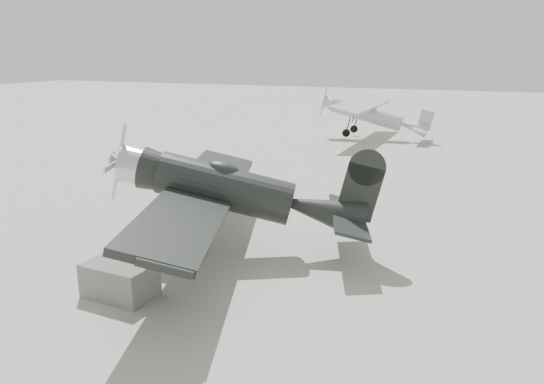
{
  "coord_description": "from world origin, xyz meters",
  "views": [
    {
      "loc": [
        8.62,
        -12.11,
        6.13
      ],
      "look_at": [
        1.93,
        3.97,
        1.5
      ],
      "focal_mm": 35.0,
      "sensor_mm": 36.0,
      "label": 1
    }
  ],
  "objects": [
    {
      "name": "highwing_monoplane",
      "position": [
        0.51,
        25.76,
        1.98
      ],
      "size": [
        7.91,
        11.06,
        3.16
      ],
      "rotation": [
        0.0,
        0.23,
        -0.01
      ],
      "color": "#ACAFB1",
      "rests_on": "ground"
    },
    {
      "name": "equipment_block",
      "position": [
        0.17,
        -2.0,
        0.45
      ],
      "size": [
        1.86,
        1.24,
        0.89
      ],
      "primitive_type": "cube",
      "rotation": [
        0.0,
        0.0,
        -0.07
      ],
      "color": "#62605B",
      "rests_on": "ground"
    },
    {
      "name": "ground",
      "position": [
        0.0,
        0.0,
        0.0
      ],
      "size": [
        160.0,
        160.0,
        0.0
      ],
      "primitive_type": "plane",
      "color": "#9F998D",
      "rests_on": "ground"
    },
    {
      "name": "lowwing_monoplane",
      "position": [
        1.59,
        2.01,
        1.95
      ],
      "size": [
        8.28,
        11.34,
        3.68
      ],
      "rotation": [
        0.0,
        0.24,
        0.33
      ],
      "color": "black",
      "rests_on": "ground"
    }
  ]
}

